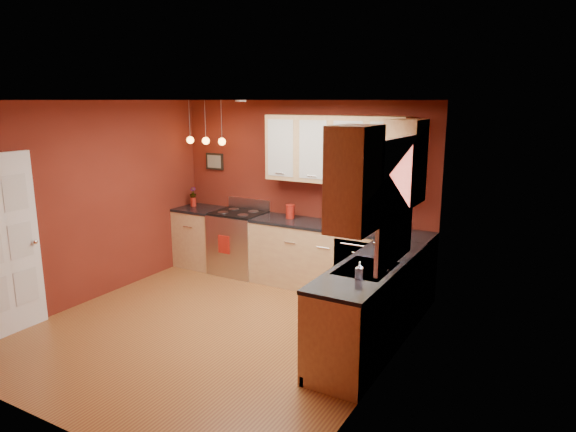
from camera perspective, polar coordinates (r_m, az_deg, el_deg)
The scene contains 27 objects.
floor at distance 6.16m, azimuth -7.98°, elevation -12.33°, with size 4.20×4.20×0.00m, color #9A662D.
ceiling at distance 5.58m, azimuth -8.82°, elevation 12.62°, with size 4.00×4.20×0.02m, color beige.
wall_back at distance 7.46m, azimuth 1.53°, elevation 2.74°, with size 4.00×0.02×2.60m, color maroon.
wall_front at distance 4.34m, azimuth -25.68°, elevation -5.99°, with size 4.00×0.02×2.60m, color maroon.
wall_left at distance 7.12m, azimuth -21.23°, elevation 1.37°, with size 0.02×4.20×2.60m, color maroon.
wall_right at distance 4.80m, azimuth 10.88°, elevation -3.18°, with size 0.02×4.20×2.60m, color maroon.
base_cabinets_back_left at distance 8.30m, azimuth -9.61°, elevation -2.42°, with size 0.70×0.60×0.90m, color tan.
base_cabinets_back_right at distance 7.10m, azimuth 5.57°, elevation -4.93°, with size 2.54×0.60×0.90m, color tan.
base_cabinets_right at distance 5.58m, azimuth 9.07°, elevation -10.07°, with size 0.60×2.10×0.90m, color tan.
counter_back_left at distance 8.19m, azimuth -9.73°, elevation 0.76°, with size 0.70×0.62×0.04m, color black.
counter_back_right at distance 6.97m, azimuth 5.66°, elevation -1.24°, with size 2.54×0.62×0.04m, color black.
counter_right at distance 5.42m, azimuth 9.24°, elevation -5.48°, with size 0.62×2.10×0.04m, color black.
gas_range at distance 7.87m, azimuth -5.47°, elevation -2.91°, with size 0.76×0.64×1.11m.
dishwasher_front at distance 6.71m, azimuth 7.46°, elevation -6.04°, with size 0.60×0.02×0.80m, color #B4B3B8.
sink at distance 5.28m, azimuth 8.69°, elevation -5.99°, with size 0.50×0.70×0.33m.
window at distance 5.00m, azimuth 11.90°, elevation 1.98°, with size 0.06×1.02×1.22m.
door_left_wall at distance 6.48m, azimuth -29.02°, elevation -2.94°, with size 0.12×0.82×2.05m.
upper_cabinets_back at distance 6.96m, azimuth 5.28°, elevation 7.36°, with size 2.00×0.35×0.90m, color tan.
upper_cabinets_right at distance 5.03m, azimuth 10.50°, elevation 5.12°, with size 0.35×1.95×0.90m, color tan.
wall_picture at distance 8.23m, azimuth -8.15°, elevation 6.02°, with size 0.32×0.03×0.26m, color black.
pendant_lights at distance 7.88m, azimuth -9.12°, elevation 8.31°, with size 0.71×0.11×0.66m.
red_canister at distance 7.34m, azimuth 0.25°, elevation 0.51°, with size 0.13×0.13×0.20m.
red_vase at distance 8.33m, azimuth -10.48°, elevation 1.57°, with size 0.09×0.09×0.14m, color maroon.
flowers at distance 8.31m, azimuth -10.52°, elevation 2.53°, with size 0.10×0.10×0.18m, color maroon.
coffee_maker at distance 6.75m, azimuth 10.62°, elevation -0.60°, with size 0.23×0.22×0.27m.
soap_pump at distance 4.94m, azimuth 7.94°, elevation -6.01°, with size 0.07×0.08×0.16m, color white.
dish_towel at distance 7.62m, azimuth -7.15°, elevation -3.16°, with size 0.20×0.01×0.27m, color maroon.
Camera 1 is at (3.45, -4.39, 2.60)m, focal length 32.00 mm.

